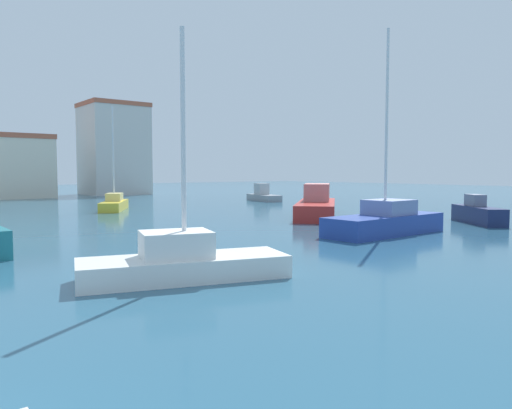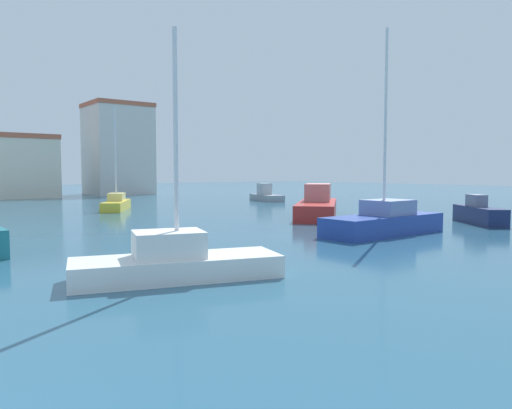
% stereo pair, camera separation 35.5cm
% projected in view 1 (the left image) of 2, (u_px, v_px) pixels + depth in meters
% --- Properties ---
extents(water, '(160.00, 160.00, 0.00)m').
position_uv_depth(water, '(178.00, 218.00, 28.24)').
color(water, '#285670').
rests_on(water, ground).
extents(sailboat_blue_far_left, '(6.31, 2.17, 8.83)m').
position_uv_depth(sailboat_blue_far_left, '(385.00, 221.00, 21.12)').
color(sailboat_blue_far_left, '#233D93').
rests_on(sailboat_blue_far_left, water).
extents(motorboat_navy_inner_mooring, '(3.41, 4.01, 1.52)m').
position_uv_depth(motorboat_navy_inner_mooring, '(478.00, 213.00, 25.53)').
color(motorboat_navy_inner_mooring, '#19234C').
rests_on(motorboat_navy_inner_mooring, water).
extents(motorboat_grey_distant_north, '(2.53, 4.83, 1.63)m').
position_uv_depth(motorboat_grey_distant_north, '(263.00, 195.00, 45.18)').
color(motorboat_grey_distant_north, gray).
rests_on(motorboat_grey_distant_north, water).
extents(sailboat_white_near_pier, '(5.52, 3.22, 6.31)m').
position_uv_depth(sailboat_white_near_pier, '(183.00, 261.00, 12.27)').
color(sailboat_white_near_pier, white).
rests_on(sailboat_white_near_pier, water).
extents(sailboat_yellow_mid_harbor, '(3.84, 5.30, 7.32)m').
position_uv_depth(sailboat_yellow_mid_harbor, '(114.00, 203.00, 34.25)').
color(sailboat_yellow_mid_harbor, gold).
rests_on(sailboat_yellow_mid_harbor, water).
extents(motorboat_red_outer_mooring, '(7.46, 7.07, 1.99)m').
position_uv_depth(motorboat_red_outer_mooring, '(317.00, 205.00, 29.33)').
color(motorboat_red_outer_mooring, '#B22823').
rests_on(motorboat_red_outer_mooring, water).
extents(yacht_club, '(7.29, 5.37, 6.52)m').
position_uv_depth(yacht_club, '(13.00, 166.00, 49.18)').
color(yacht_club, beige).
rests_on(yacht_club, ground).
extents(warehouse_block, '(6.93, 6.61, 10.80)m').
position_uv_depth(warehouse_block, '(114.00, 149.00, 57.55)').
color(warehouse_block, beige).
rests_on(warehouse_block, ground).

